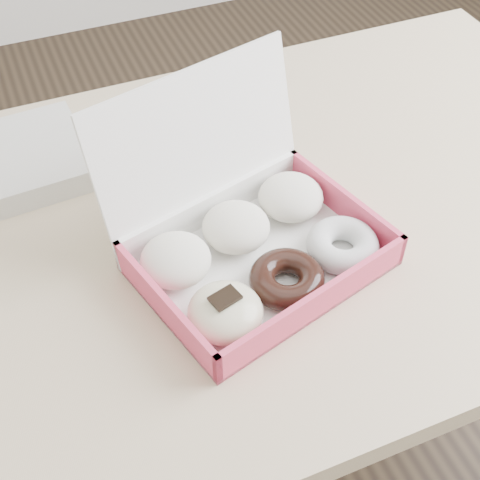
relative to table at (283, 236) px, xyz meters
name	(u,v)px	position (x,y,z in m)	size (l,w,h in m)	color
ground	(270,435)	(0.00, 0.00, -0.67)	(4.00, 4.00, 0.00)	black
table	(283,236)	(0.00, 0.00, 0.00)	(1.20, 0.80, 0.75)	tan
donut_box	(250,241)	(-0.10, -0.09, 0.12)	(0.38, 0.36, 0.23)	white
newspapers	(8,164)	(-0.38, 0.22, 0.10)	(0.25, 0.20, 0.04)	white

